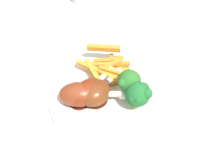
% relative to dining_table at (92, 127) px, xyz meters
% --- Properties ---
extents(dining_table, '(1.05, 0.89, 0.74)m').
position_rel_dining_table_xyz_m(dining_table, '(0.00, 0.00, 0.00)').
color(dining_table, silver).
rests_on(dining_table, ground_plane).
extents(dinner_plate, '(0.27, 0.27, 0.01)m').
position_rel_dining_table_xyz_m(dinner_plate, '(-0.03, 0.05, 0.11)').
color(dinner_plate, white).
rests_on(dinner_plate, dining_table).
extents(broccoli_floret_front, '(0.05, 0.05, 0.07)m').
position_rel_dining_table_xyz_m(broccoli_floret_front, '(-0.02, 0.08, 0.16)').
color(broccoli_floret_front, '#7BA655').
rests_on(broccoli_floret_front, dinner_plate).
extents(broccoli_floret_middle, '(0.05, 0.06, 0.06)m').
position_rel_dining_table_xyz_m(broccoli_floret_middle, '(0.01, 0.10, 0.15)').
color(broccoli_floret_middle, '#93B751').
rests_on(broccoli_floret_middle, dinner_plate).
extents(carrot_fries_pile, '(0.11, 0.14, 0.04)m').
position_rel_dining_table_xyz_m(carrot_fries_pile, '(-0.08, 0.04, 0.13)').
color(carrot_fries_pile, orange).
rests_on(carrot_fries_pile, dinner_plate).
extents(chicken_drumstick_near, '(0.11, 0.10, 0.04)m').
position_rel_dining_table_xyz_m(chicken_drumstick_near, '(-0.01, 0.02, 0.14)').
color(chicken_drumstick_near, '#4E1E0D').
rests_on(chicken_drumstick_near, dinner_plate).
extents(chicken_drumstick_far, '(0.11, 0.10, 0.05)m').
position_rel_dining_table_xyz_m(chicken_drumstick_far, '(-0.01, -0.00, 0.14)').
color(chicken_drumstick_far, '#57190A').
rests_on(chicken_drumstick_far, dinner_plate).
extents(chicken_drumstick_extra, '(0.06, 0.14, 0.05)m').
position_rel_dining_table_xyz_m(chicken_drumstick_extra, '(0.01, -0.01, 0.14)').
color(chicken_drumstick_extra, '#5C1F0F').
rests_on(chicken_drumstick_extra, dinner_plate).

